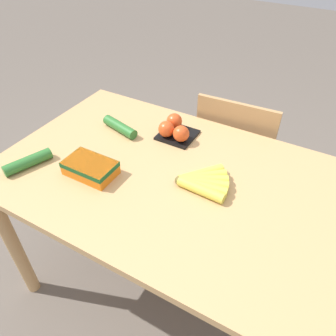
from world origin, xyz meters
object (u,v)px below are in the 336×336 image
Objects in this scene: cucumber_far at (120,127)px; cucumber_near at (28,162)px; tomato_pack at (175,129)px; chair at (235,159)px; banana_bunch at (202,182)px; carrot_bag at (90,167)px.

cucumber_near is at bearing -113.63° from cucumber_far.
tomato_pack is at bearing 49.29° from cucumber_near.
cucumber_far is (0.16, 0.38, 0.00)m from cucumber_near.
cucumber_near is 0.99× the size of cucumber_far.
tomato_pack is at bearing 19.86° from cucumber_far.
tomato_pack is at bearing 60.01° from chair.
banana_bunch is 0.42m from carrot_bag.
cucumber_near is (-0.58, -0.83, 0.33)m from chair.
banana_bunch is at bearing 20.29° from carrot_bag.
cucumber_near is at bearing -160.18° from carrot_bag.
chair reaches higher than tomato_pack.
carrot_bag is 0.30m from cucumber_far.
cucumber_near is at bearing -130.71° from tomato_pack.
cucumber_near is 0.41m from cucumber_far.
cucumber_near and cucumber_far have the same top height.
banana_bunch is 0.67m from cucumber_near.
cucumber_far reaches higher than banana_bunch.
tomato_pack is 0.80× the size of carrot_bag.
chair reaches higher than banana_bunch.
cucumber_near is (-0.24, -0.09, -0.01)m from carrot_bag.
chair is 0.54m from tomato_pack.
tomato_pack is at bearing 67.28° from carrot_bag.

